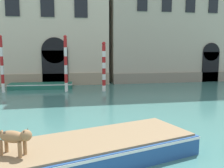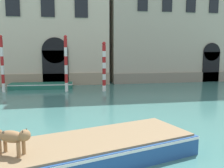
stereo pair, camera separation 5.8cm
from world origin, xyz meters
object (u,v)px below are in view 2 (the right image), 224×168
at_px(boat_foreground, 85,150).
at_px(mooring_pole_0, 104,66).
at_px(dog_on_deck, 14,137).
at_px(boat_moored_near_palazzo, 41,86).
at_px(mooring_pole_1, 2,64).
at_px(mooring_pole_2, 66,63).

distance_m(boat_foreground, mooring_pole_0, 13.15).
distance_m(boat_foreground, dog_on_deck, 2.19).
relative_size(boat_moored_near_palazzo, mooring_pole_1, 1.21).
bearing_deg(mooring_pole_1, dog_on_deck, -77.12).
relative_size(dog_on_deck, mooring_pole_0, 0.26).
xyz_separation_m(dog_on_deck, mooring_pole_2, (1.53, 13.96, 1.05)).
height_order(dog_on_deck, mooring_pole_0, mooring_pole_0).
bearing_deg(mooring_pole_2, mooring_pole_1, 173.90).
bearing_deg(boat_foreground, mooring_pole_1, 94.18).
xyz_separation_m(mooring_pole_0, mooring_pole_2, (-2.96, 0.41, 0.25)).
distance_m(boat_moored_near_palazzo, mooring_pole_0, 5.81).
distance_m(boat_moored_near_palazzo, mooring_pole_1, 3.66).
xyz_separation_m(boat_foreground, dog_on_deck, (-1.89, -0.76, 0.80)).
bearing_deg(boat_moored_near_palazzo, mooring_pole_1, -149.80).
height_order(boat_foreground, boat_moored_near_palazzo, boat_foreground).
bearing_deg(mooring_pole_0, boat_moored_near_palazzo, 155.41).
xyz_separation_m(mooring_pole_0, mooring_pole_1, (-7.79, 0.92, 0.24)).
relative_size(dog_on_deck, mooring_pole_1, 0.23).
xyz_separation_m(boat_moored_near_palazzo, mooring_pole_0, (5.04, -2.31, 1.74)).
distance_m(mooring_pole_1, mooring_pole_2, 4.86).
height_order(dog_on_deck, mooring_pole_2, mooring_pole_2).
bearing_deg(boat_moored_near_palazzo, mooring_pole_0, -21.11).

